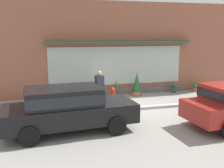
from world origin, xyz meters
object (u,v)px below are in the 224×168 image
at_px(parked_car_black, 67,107).
at_px(potted_plant_low_front, 196,87).
at_px(potted_plant_near_hydrant, 174,88).
at_px(potted_plant_window_right, 137,84).
at_px(potted_plant_corner_tall, 116,88).
at_px(potted_plant_trailing_edge, 65,93).
at_px(fire_hydrant, 113,97).
at_px(pedestrian_with_handbag, 99,85).

height_order(parked_car_black, potted_plant_low_front, parked_car_black).
bearing_deg(potted_plant_near_hydrant, potted_plant_window_right, -175.86).
distance_m(potted_plant_corner_tall, potted_plant_low_front, 4.86).
bearing_deg(parked_car_black, potted_plant_trailing_edge, 81.74).
relative_size(potted_plant_trailing_edge, potted_plant_window_right, 0.50).
height_order(fire_hydrant, potted_plant_corner_tall, potted_plant_corner_tall).
bearing_deg(potted_plant_low_front, fire_hydrant, -162.39).
height_order(potted_plant_trailing_edge, potted_plant_window_right, potted_plant_window_right).
bearing_deg(fire_hydrant, potted_plant_window_right, 42.37).
bearing_deg(pedestrian_with_handbag, potted_plant_corner_tall, -137.36).
height_order(parked_car_black, potted_plant_trailing_edge, parked_car_black).
relative_size(parked_car_black, potted_plant_low_front, 8.31).
distance_m(pedestrian_with_handbag, potted_plant_corner_tall, 2.02).
bearing_deg(potted_plant_window_right, fire_hydrant, -137.63).
bearing_deg(potted_plant_corner_tall, potted_plant_near_hydrant, -2.03).
distance_m(potted_plant_trailing_edge, potted_plant_near_hydrant, 6.25).
height_order(pedestrian_with_handbag, potted_plant_trailing_edge, pedestrian_with_handbag).
height_order(potted_plant_trailing_edge, potted_plant_near_hydrant, potted_plant_trailing_edge).
bearing_deg(parked_car_black, pedestrian_with_handbag, 56.48).
distance_m(parked_car_black, potted_plant_near_hydrant, 8.07).
bearing_deg(parked_car_black, fire_hydrant, 45.37).
bearing_deg(potted_plant_low_front, potted_plant_near_hydrant, 177.46).
distance_m(parked_car_black, potted_plant_trailing_edge, 4.65).
xyz_separation_m(fire_hydrant, potted_plant_near_hydrant, (4.17, 1.83, -0.15)).
bearing_deg(potted_plant_corner_tall, potted_plant_trailing_edge, -176.43).
distance_m(potted_plant_low_front, potted_plant_near_hydrant, 1.41).
xyz_separation_m(pedestrian_with_handbag, potted_plant_near_hydrant, (4.73, 1.36, -0.66)).
xyz_separation_m(potted_plant_corner_tall, potted_plant_near_hydrant, (3.45, -0.12, -0.16)).
relative_size(fire_hydrant, potted_plant_near_hydrant, 1.55).
bearing_deg(potted_plant_near_hydrant, fire_hydrant, -156.28).
height_order(fire_hydrant, parked_car_black, parked_car_black).
xyz_separation_m(parked_car_black, potted_plant_low_front, (7.96, 4.60, -0.62)).
height_order(potted_plant_corner_tall, potted_plant_low_front, potted_plant_corner_tall).
relative_size(parked_car_black, potted_plant_near_hydrant, 8.25).
relative_size(potted_plant_corner_tall, potted_plant_near_hydrant, 1.60).
relative_size(pedestrian_with_handbag, potted_plant_near_hydrant, 2.85).
height_order(pedestrian_with_handbag, potted_plant_near_hydrant, pedestrian_with_handbag).
bearing_deg(pedestrian_with_handbag, potted_plant_near_hydrant, -170.60).
bearing_deg(fire_hydrant, potted_plant_low_front, 17.61).
xyz_separation_m(potted_plant_low_front, potted_plant_near_hydrant, (-1.41, 0.06, 0.01)).
bearing_deg(potted_plant_trailing_edge, fire_hydrant, -40.57).
bearing_deg(potted_plant_window_right, pedestrian_with_handbag, -153.36).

